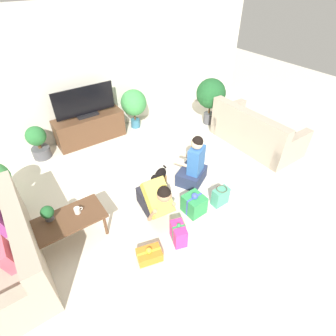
{
  "coord_description": "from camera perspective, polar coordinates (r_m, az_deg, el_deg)",
  "views": [
    {
      "loc": [
        -1.79,
        -2.67,
        3.1
      ],
      "look_at": [
        0.12,
        0.07,
        0.45
      ],
      "focal_mm": 28.0,
      "sensor_mm": 36.0,
      "label": 1
    }
  ],
  "objects": [
    {
      "name": "potted_plant_corner_right",
      "position": [
        6.23,
        9.31,
        15.47
      ],
      "size": [
        0.66,
        0.66,
        1.08
      ],
      "color": "#4C4C51",
      "rests_on": "ground_plane"
    },
    {
      "name": "sofa_right",
      "position": [
        5.78,
        18.38,
        7.37
      ],
      "size": [
        0.9,
        1.81,
        0.84
      ],
      "rotation": [
        0.0,
        0.0,
        1.57
      ],
      "color": "tan",
      "rests_on": "ground_plane"
    },
    {
      "name": "dog",
      "position": [
        4.43,
        -1.95,
        -1.79
      ],
      "size": [
        0.46,
        0.33,
        0.37
      ],
      "rotation": [
        0.0,
        0.0,
        5.26
      ],
      "color": "black",
      "rests_on": "ground_plane"
    },
    {
      "name": "tv",
      "position": [
        5.66,
        -17.62,
        13.22
      ],
      "size": [
        1.23,
        0.2,
        0.61
      ],
      "color": "black",
      "rests_on": "tv_console"
    },
    {
      "name": "gift_box_a",
      "position": [
        3.62,
        -4.09,
        -18.29
      ],
      "size": [
        0.36,
        0.29,
        0.2
      ],
      "rotation": [
        0.0,
        0.0,
        -0.26
      ],
      "color": "orange",
      "rests_on": "ground_plane"
    },
    {
      "name": "ground_plane",
      "position": [
        4.46,
        -0.71,
        -5.53
      ],
      "size": [
        16.0,
        16.0,
        0.0
      ],
      "primitive_type": "plane",
      "color": "beige"
    },
    {
      "name": "potted_plant_back_right",
      "position": [
        6.09,
        -7.46,
        13.74
      ],
      "size": [
        0.58,
        0.58,
        0.9
      ],
      "color": "#336B84",
      "rests_on": "ground_plane"
    },
    {
      "name": "sofa_left",
      "position": [
        3.91,
        -32.32,
        -15.71
      ],
      "size": [
        0.9,
        1.81,
        0.84
      ],
      "rotation": [
        0.0,
        0.0,
        -1.57
      ],
      "color": "tan",
      "rests_on": "ground_plane"
    },
    {
      "name": "gift_box_b",
      "position": [
        4.09,
        5.68,
        -7.81
      ],
      "size": [
        0.31,
        0.32,
        0.38
      ],
      "rotation": [
        0.0,
        0.0,
        0.05
      ],
      "color": "#2D934C",
      "rests_on": "ground_plane"
    },
    {
      "name": "gift_bag_a",
      "position": [
        4.27,
        11.33,
        -6.07
      ],
      "size": [
        0.27,
        0.17,
        0.33
      ],
      "rotation": [
        0.0,
        0.0,
        0.01
      ],
      "color": "#4CA384",
      "rests_on": "ground_plane"
    },
    {
      "name": "coffee_table",
      "position": [
        3.82,
        -21.15,
        -10.87
      ],
      "size": [
        1.0,
        0.51,
        0.41
      ],
      "color": "brown",
      "rests_on": "ground_plane"
    },
    {
      "name": "person_sitting",
      "position": [
        4.5,
        5.6,
        0.46
      ],
      "size": [
        0.65,
        0.61,
        0.94
      ],
      "rotation": [
        0.0,
        0.0,
        3.63
      ],
      "color": "#283351",
      "rests_on": "ground_plane"
    },
    {
      "name": "wall_back",
      "position": [
        5.87,
        -16.34,
        19.18
      ],
      "size": [
        8.4,
        0.06,
        2.6
      ],
      "color": "beige",
      "rests_on": "ground_plane"
    },
    {
      "name": "mug",
      "position": [
        3.78,
        -19.11,
        -8.7
      ],
      "size": [
        0.12,
        0.08,
        0.09
      ],
      "color": "silver",
      "rests_on": "coffee_table"
    },
    {
      "name": "potted_plant_back_left",
      "position": [
        5.66,
        -26.49,
        5.18
      ],
      "size": [
        0.37,
        0.37,
        0.67
      ],
      "color": "#4C4C51",
      "rests_on": "ground_plane"
    },
    {
      "name": "tv_console",
      "position": [
        5.91,
        -16.59,
        8.35
      ],
      "size": [
        1.43,
        0.47,
        0.58
      ],
      "color": "brown",
      "rests_on": "ground_plane"
    },
    {
      "name": "gift_box_c",
      "position": [
        3.72,
        2.29,
        -14.03
      ],
      "size": [
        0.25,
        0.33,
        0.35
      ],
      "rotation": [
        0.0,
        0.0,
        -0.31
      ],
      "color": "#CC3389",
      "rests_on": "ground_plane"
    },
    {
      "name": "person_kneeling",
      "position": [
        3.87,
        -2.77,
        -6.66
      ],
      "size": [
        0.41,
        0.84,
        0.81
      ],
      "rotation": [
        0.0,
        0.0,
        -0.12
      ],
      "color": "#23232D",
      "rests_on": "ground_plane"
    },
    {
      "name": "tabletop_plant",
      "position": [
        3.78,
        -24.76,
        -8.87
      ],
      "size": [
        0.17,
        0.17,
        0.22
      ],
      "color": "#4C4C51",
      "rests_on": "coffee_table"
    }
  ]
}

